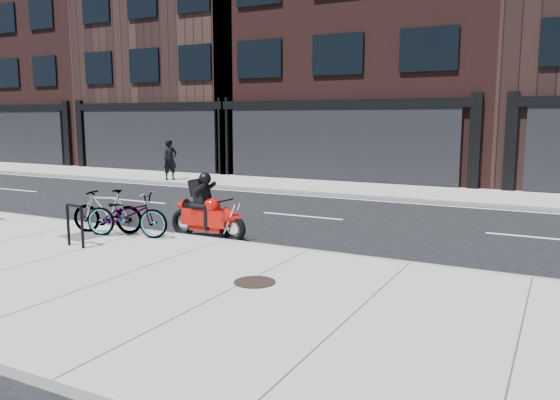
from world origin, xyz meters
The scene contains 13 objects.
ground centered at (0.00, 0.00, 0.00)m, with size 120.00×120.00×0.00m, color black.
sidewalk_near centered at (0.00, -5.00, 0.07)m, with size 60.00×6.00×0.13m, color gray.
sidewalk_far centered at (0.00, 7.75, 0.07)m, with size 60.00×3.50×0.13m, color gray.
building_west centered at (-22.00, 14.50, 6.75)m, with size 10.00×10.00×13.50m, color black.
building_midwest centered at (-12.00, 14.50, 6.00)m, with size 10.00×10.00×12.00m, color black.
building_center centered at (-2.00, 14.50, 7.25)m, with size 12.00×10.00×14.50m, color black.
bike_rack centered at (-2.25, -3.86, 0.63)m, with size 0.51×0.11×0.86m.
bicycle_front centered at (-1.98, -2.68, 0.62)m, with size 0.65×1.87×0.98m, color gray.
bicycle_rear centered at (-2.64, -2.60, 0.63)m, with size 0.47×1.65×0.99m, color gray.
motorcycle centered at (-0.55, -1.60, 0.61)m, with size 2.03×0.51×1.51m.
pedestrian centered at (-8.20, 6.50, 0.98)m, with size 0.62×0.40×1.69m, color black.
manhole_cover centered at (2.15, -4.29, 0.14)m, with size 0.66×0.66×0.01m, color black.
utility_grate centered at (-2.91, -3.08, 0.14)m, with size 0.75×0.75×0.01m, color #454447.
Camera 1 is at (6.33, -11.43, 2.69)m, focal length 35.00 mm.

